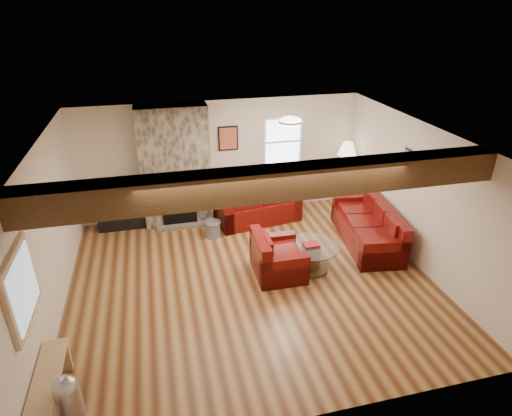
# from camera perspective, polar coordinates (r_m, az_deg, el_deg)

# --- Properties ---
(room) EXTENTS (8.00, 8.00, 8.00)m
(room) POSITION_cam_1_polar(r_m,az_deg,el_deg) (6.75, -0.67, -0.97)
(room) COLOR #593017
(room) RESTS_ON ground
(floor) EXTENTS (6.00, 6.00, 0.00)m
(floor) POSITION_cam_1_polar(r_m,az_deg,el_deg) (7.40, -0.62, -9.62)
(floor) COLOR #593017
(floor) RESTS_ON ground
(oak_beam) EXTENTS (6.00, 0.36, 0.38)m
(oak_beam) POSITION_cam_1_polar(r_m,az_deg,el_deg) (5.21, 2.42, 3.38)
(oak_beam) COLOR #352010
(oak_beam) RESTS_ON room
(chimney_breast) EXTENTS (1.40, 0.67, 2.50)m
(chimney_breast) POSITION_cam_1_polar(r_m,az_deg,el_deg) (8.91, -10.69, 5.24)
(chimney_breast) COLOR #36322A
(chimney_breast) RESTS_ON floor
(back_window) EXTENTS (0.90, 0.08, 1.10)m
(back_window) POSITION_cam_1_polar(r_m,az_deg,el_deg) (9.41, 3.59, 8.87)
(back_window) COLOR white
(back_window) RESTS_ON room
(hatch_window) EXTENTS (0.08, 1.00, 0.90)m
(hatch_window) POSITION_cam_1_polar(r_m,az_deg,el_deg) (5.46, -28.81, -9.32)
(hatch_window) COLOR tan
(hatch_window) RESTS_ON room
(ceiling_dome) EXTENTS (0.40, 0.40, 0.18)m
(ceiling_dome) POSITION_cam_1_polar(r_m,az_deg,el_deg) (7.37, 4.59, 11.21)
(ceiling_dome) COLOR white
(ceiling_dome) RESTS_ON room
(artwork_back) EXTENTS (0.42, 0.06, 0.52)m
(artwork_back) POSITION_cam_1_polar(r_m,az_deg,el_deg) (9.09, -3.73, 9.24)
(artwork_back) COLOR black
(artwork_back) RESTS_ON room
(artwork_right) EXTENTS (0.06, 0.55, 0.42)m
(artwork_right) POSITION_cam_1_polar(r_m,az_deg,el_deg) (7.95, 20.12, 5.59)
(artwork_right) COLOR black
(artwork_right) RESTS_ON room
(sofa_three) EXTENTS (1.15, 2.16, 0.79)m
(sofa_three) POSITION_cam_1_polar(r_m,az_deg,el_deg) (8.56, 14.61, -2.13)
(sofa_three) COLOR #440407
(sofa_three) RESTS_ON floor
(loveseat) EXTENTS (1.88, 1.26, 0.93)m
(loveseat) POSITION_cam_1_polar(r_m,az_deg,el_deg) (9.18, -0.01, 1.22)
(loveseat) COLOR #440407
(loveseat) RESTS_ON floor
(armchair_red) EXTENTS (0.84, 0.95, 0.76)m
(armchair_red) POSITION_cam_1_polar(r_m,az_deg,el_deg) (7.39, 3.03, -6.19)
(armchair_red) COLOR #440407
(armchair_red) RESTS_ON floor
(coffee_table) EXTENTS (0.97, 0.97, 0.51)m
(coffee_table) POSITION_cam_1_polar(r_m,az_deg,el_deg) (7.63, 7.28, -6.51)
(coffee_table) COLOR #4A2A17
(coffee_table) RESTS_ON floor
(tv_cabinet) EXTENTS (0.98, 0.39, 0.49)m
(tv_cabinet) POSITION_cam_1_polar(r_m,az_deg,el_deg) (9.36, -17.34, -1.03)
(tv_cabinet) COLOR black
(tv_cabinet) RESTS_ON floor
(television) EXTENTS (0.80, 0.10, 0.46)m
(television) POSITION_cam_1_polar(r_m,az_deg,el_deg) (9.16, -17.73, 1.62)
(television) COLOR black
(television) RESTS_ON tv_cabinet
(floor_lamp) EXTENTS (0.40, 0.40, 1.58)m
(floor_lamp) POSITION_cam_1_polar(r_m,az_deg,el_deg) (9.50, 12.06, 7.24)
(floor_lamp) COLOR #A88C46
(floor_lamp) RESTS_ON floor
(pine_bench) EXTENTS (0.29, 1.26, 0.47)m
(pine_bench) POSITION_cam_1_polar(r_m,az_deg,el_deg) (5.86, -25.72, -21.35)
(pine_bench) COLOR tan
(pine_bench) RESTS_ON floor
(pedal_bin) EXTENTS (0.32, 0.32, 0.70)m
(pedal_bin) POSITION_cam_1_polar(r_m,az_deg,el_deg) (5.54, -23.60, -22.54)
(pedal_bin) COLOR #ACACB1
(pedal_bin) RESTS_ON floor
(coal_bucket) EXTENTS (0.35, 0.35, 0.33)m
(coal_bucket) POSITION_cam_1_polar(r_m,az_deg,el_deg) (8.67, -5.78, -2.73)
(coal_bucket) COLOR gray
(coal_bucket) RESTS_ON floor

